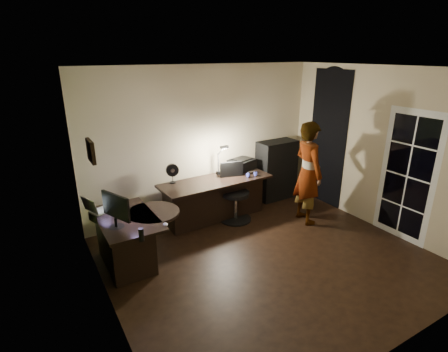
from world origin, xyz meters
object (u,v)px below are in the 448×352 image
office_chair (236,193)px  person (308,173)px  desk_left (129,240)px  desk_right (216,200)px  monitor (115,216)px  cabinet (276,170)px

office_chair → person: 1.31m
desk_left → office_chair: (2.04, 0.39, 0.16)m
person → desk_right: bearing=66.9°
desk_right → monitor: 2.16m
desk_right → monitor: bearing=-160.1°
cabinet → monitor: bearing=-165.1°
desk_right → person: size_ratio=1.12×
desk_right → person: bearing=-34.5°
desk_right → person: person is taller
monitor → desk_right: bearing=-0.6°
cabinet → monitor: (-3.50, -1.04, 0.27)m
cabinet → office_chair: (-1.28, -0.46, -0.09)m
desk_left → desk_right: desk_right is taller
desk_right → monitor: size_ratio=3.89×
desk_right → monitor: monitor is taller
desk_left → monitor: monitor is taller
monitor → office_chair: bearing=-8.1°
cabinet → office_chair: size_ratio=1.17×
monitor → person: 3.30m
desk_right → cabinet: (1.56, 0.25, 0.23)m
desk_right → office_chair: office_chair is taller
desk_left → monitor: (-0.18, -0.20, 0.52)m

